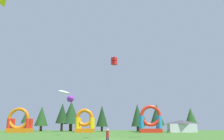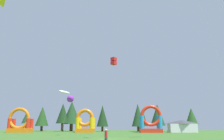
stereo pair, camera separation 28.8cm
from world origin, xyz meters
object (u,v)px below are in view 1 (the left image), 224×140
kite_red_box (114,61)px  festival_tent (182,126)px  kite_white_parafoil (64,92)px  kite_purple_delta (70,98)px  inflatable_blue_arch (19,124)px  inflatable_yellow_castle (85,124)px  person_midfield (108,136)px  inflatable_red_slide (150,122)px

kite_red_box → festival_tent: 39.75m
kite_white_parafoil → kite_purple_delta: size_ratio=1.48×
kite_white_parafoil → inflatable_blue_arch: 14.76m
inflatable_yellow_castle → festival_tent: size_ratio=0.87×
kite_purple_delta → inflatable_yellow_castle: 20.48m
kite_white_parafoil → inflatable_yellow_castle: bearing=-0.7°
person_midfield → inflatable_blue_arch: bearing=129.8°
kite_white_parafoil → kite_purple_delta: 21.07m
inflatable_red_slide → inflatable_blue_arch: size_ratio=1.09×
kite_white_parafoil → festival_tent: bearing=2.9°
kite_purple_delta → festival_tent: 35.66m
person_midfield → inflatable_red_slide: bearing=84.6°
kite_white_parafoil → kite_purple_delta: (5.60, -19.93, -3.91)m
kite_white_parafoil → inflatable_yellow_castle: size_ratio=1.86×
kite_red_box → inflatable_yellow_castle: 34.12m
kite_white_parafoil → kite_red_box: (14.52, -31.81, 0.51)m
kite_white_parafoil → festival_tent: (33.39, 1.70, -9.51)m
kite_red_box → inflatable_blue_arch: 41.53m
kite_purple_delta → inflatable_red_slide: bearing=44.7°
kite_red_box → inflatable_red_slide: 33.00m
kite_white_parafoil → person_midfield: 46.47m
inflatable_yellow_castle → inflatable_blue_arch: inflatable_blue_arch is taller
kite_white_parafoil → inflatable_red_slide: (24.18, -1.57, -8.53)m
kite_red_box → person_midfield: size_ratio=7.37×
inflatable_blue_arch → festival_tent: size_ratio=0.91×
inflatable_red_slide → inflatable_blue_arch: bearing=179.1°
kite_red_box → festival_tent: bearing=60.6°
inflatable_yellow_castle → inflatable_blue_arch: 17.98m
kite_white_parafoil → inflatable_red_slide: 25.69m
inflatable_yellow_castle → festival_tent: (27.16, 1.78, -0.62)m
kite_red_box → inflatable_yellow_castle: size_ratio=1.91×
kite_red_box → festival_tent: (18.87, 33.51, -10.01)m
inflatable_yellow_castle → festival_tent: bearing=3.7°
kite_purple_delta → inflatable_red_slide: 26.52m
kite_white_parafoil → inflatable_blue_arch: size_ratio=1.78×
inflatable_blue_arch → kite_white_parafoil: bearing=5.0°
inflatable_red_slide → festival_tent: 9.83m
kite_red_box → festival_tent: size_ratio=1.66×
inflatable_red_slide → festival_tent: inflatable_red_slide is taller
kite_red_box → person_midfield: 15.62m
festival_tent → inflatable_blue_arch: bearing=-176.5°
kite_white_parafoil → kite_purple_delta: bearing=-74.3°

